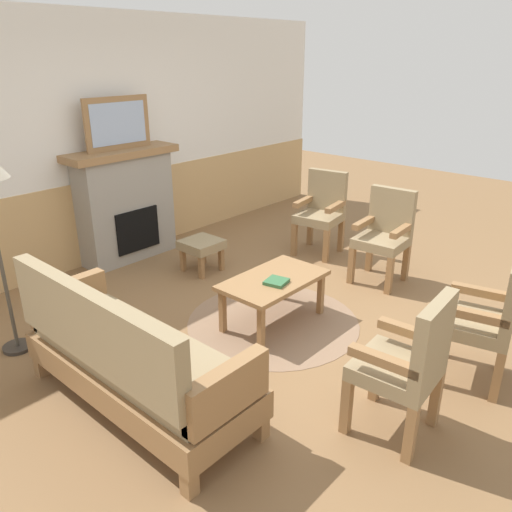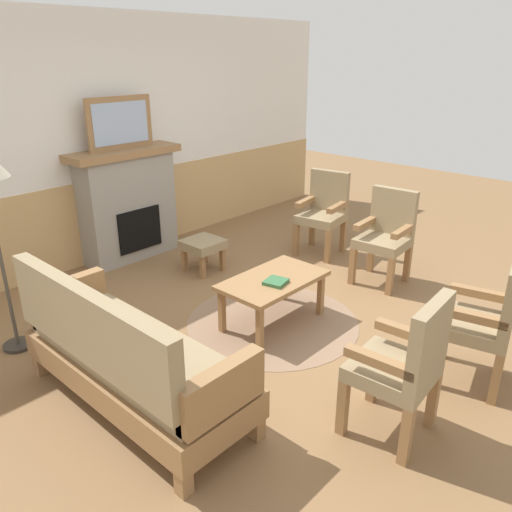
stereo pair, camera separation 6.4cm
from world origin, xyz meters
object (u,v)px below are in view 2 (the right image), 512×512
(armchair_near_fireplace, at_px, (386,233))
(armchair_by_window_left, at_px, (324,209))
(book_on_table, at_px, (276,282))
(footstool, at_px, (203,246))
(framed_picture, at_px, (120,123))
(coffee_table, at_px, (273,284))
(fireplace, at_px, (128,204))
(couch, at_px, (128,357))
(armchair_front_left, at_px, (487,317))
(armchair_front_center, at_px, (405,362))

(armchair_near_fireplace, distance_m, armchair_by_window_left, 0.99)
(book_on_table, distance_m, footstool, 1.50)
(book_on_table, bearing_deg, armchair_by_window_left, 23.49)
(footstool, xyz_separation_m, armchair_by_window_left, (1.36, -0.64, 0.25))
(framed_picture, relative_size, coffee_table, 0.83)
(framed_picture, distance_m, armchair_by_window_left, 2.50)
(fireplace, height_order, book_on_table, fireplace)
(couch, relative_size, coffee_table, 1.88)
(framed_picture, relative_size, footstool, 2.00)
(fireplace, relative_size, armchair_near_fireplace, 1.33)
(framed_picture, relative_size, armchair_near_fireplace, 0.82)
(framed_picture, bearing_deg, armchair_front_left, -86.08)
(framed_picture, distance_m, coffee_table, 2.56)
(couch, xyz_separation_m, book_on_table, (1.47, -0.04, 0.06))
(framed_picture, height_order, coffee_table, framed_picture)
(armchair_front_left, distance_m, armchair_front_center, 0.92)
(fireplace, relative_size, coffee_table, 1.35)
(armchair_by_window_left, relative_size, armchair_front_left, 1.00)
(couch, xyz_separation_m, armchair_front_left, (1.88, -1.64, 0.14))
(armchair_near_fireplace, relative_size, armchair_by_window_left, 1.00)
(fireplace, height_order, armchair_by_window_left, fireplace)
(couch, xyz_separation_m, armchair_near_fireplace, (3.02, -0.22, 0.14))
(book_on_table, bearing_deg, framed_picture, 86.48)
(armchair_front_left, bearing_deg, book_on_table, 104.58)
(couch, xyz_separation_m, coffee_table, (1.53, 0.05, -0.01))
(fireplace, height_order, armchair_near_fireplace, fireplace)
(couch, height_order, armchair_front_center, same)
(armchair_by_window_left, bearing_deg, footstool, 154.69)
(coffee_table, height_order, footstool, coffee_table)
(fireplace, height_order, couch, fireplace)
(framed_picture, bearing_deg, fireplace, -90.00)
(framed_picture, bearing_deg, coffee_table, -91.93)
(footstool, bearing_deg, armchair_by_window_left, -25.31)
(fireplace, xyz_separation_m, armchair_front_center, (-0.63, -3.80, -0.11))
(armchair_front_left, relative_size, armchair_front_center, 1.00)
(couch, height_order, armchair_front_left, same)
(couch, distance_m, book_on_table, 1.47)
(armchair_by_window_left, bearing_deg, book_on_table, -156.51)
(framed_picture, bearing_deg, book_on_table, -93.52)
(armchair_near_fireplace, bearing_deg, framed_picture, 119.03)
(framed_picture, relative_size, armchair_front_center, 0.82)
(framed_picture, xyz_separation_m, coffee_table, (-0.08, -2.27, -1.17))
(fireplace, distance_m, armchair_front_left, 3.97)
(framed_picture, xyz_separation_m, armchair_front_center, (-0.63, -3.80, -1.02))
(framed_picture, bearing_deg, footstool, -72.60)
(armchair_near_fireplace, bearing_deg, armchair_front_left, -128.68)
(coffee_table, xyz_separation_m, armchair_by_window_left, (1.73, 0.69, 0.15))
(footstool, height_order, armchair_by_window_left, armchair_by_window_left)
(armchair_front_left, bearing_deg, fireplace, 93.92)
(armchair_near_fireplace, bearing_deg, footstool, 124.82)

